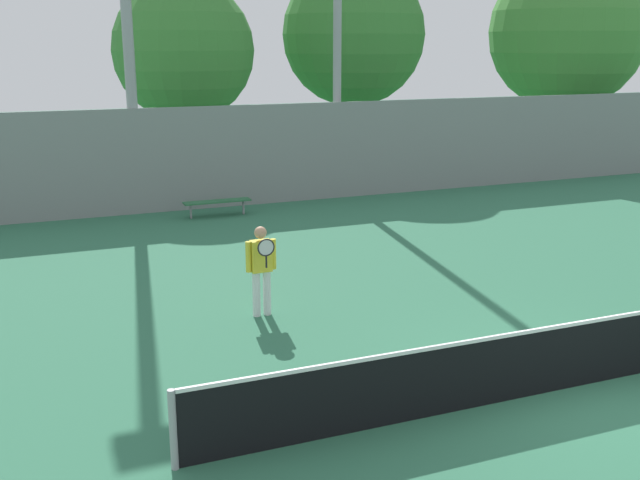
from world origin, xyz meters
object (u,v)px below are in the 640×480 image
at_px(tennis_net, 575,354).
at_px(tree_dark_dense, 567,32).
at_px(tennis_player, 261,266).
at_px(tree_green_tall, 183,51).
at_px(bench_courtside_far, 217,202).
at_px(tree_green_broad, 354,34).

distance_m(tennis_net, tree_dark_dense, 23.42).
bearing_deg(tree_dark_dense, tennis_player, -142.24).
bearing_deg(tree_green_tall, tree_dark_dense, -1.80).
distance_m(tennis_player, tree_green_tall, 14.59).
height_order(tennis_net, bench_courtside_far, tennis_net).
distance_m(tennis_player, bench_courtside_far, 8.15).
height_order(tennis_net, tree_dark_dense, tree_dark_dense).
bearing_deg(tree_green_broad, tree_dark_dense, -8.91).
height_order(bench_courtside_far, tree_green_broad, tree_green_broad).
distance_m(tree_green_tall, tree_dark_dense, 15.79).
height_order(tennis_net, tennis_player, tennis_player).
distance_m(tennis_net, bench_courtside_far, 12.61).
xyz_separation_m(tennis_net, tree_dark_dense, (14.29, 17.97, 4.66)).
height_order(tree_green_tall, tree_dark_dense, tree_dark_dense).
relative_size(tree_green_broad, tree_dark_dense, 0.93).
bearing_deg(tree_green_tall, tree_green_broad, 7.66).
bearing_deg(bench_courtside_far, tree_dark_dense, 18.73).
height_order(tennis_player, tree_green_broad, tree_green_broad).
bearing_deg(bench_courtside_far, tennis_player, -98.74).
distance_m(bench_courtside_far, tree_green_tall, 7.27).
relative_size(tennis_net, tennis_player, 6.95).
xyz_separation_m(tennis_player, bench_courtside_far, (1.24, 8.04, -0.52)).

